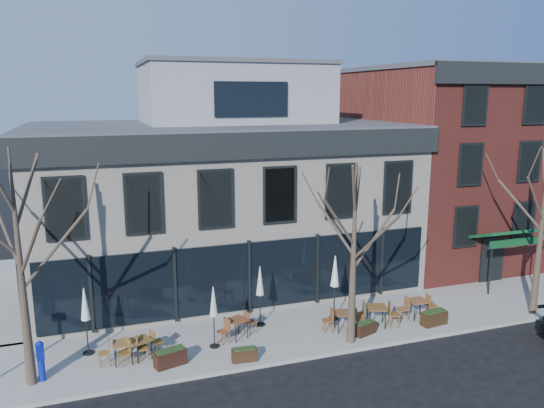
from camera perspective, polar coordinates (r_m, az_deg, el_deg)
name	(u,v)px	position (r m, az deg, el deg)	size (l,w,h in m)	color
ground	(249,316)	(23.94, -2.50, -11.99)	(120.00, 120.00, 0.00)	black
sidewalk_front	(337,324)	(23.15, 6.99, -12.73)	(33.50, 4.70, 0.15)	gray
corner_building	(222,192)	(27.28, -5.45, 1.32)	(18.39, 10.39, 11.10)	silver
red_brick_building	(437,164)	(32.53, 17.34, 4.15)	(8.20, 11.78, 11.18)	maroon
tree_corner	(21,266)	(18.79, -25.41, -6.07)	(3.93, 3.98, 7.92)	#382B21
tree_mid	(354,252)	(20.28, 8.80, -5.13)	(3.50, 3.55, 7.04)	#382B21
tree_right	(542,227)	(25.57, 27.03, -2.24)	(3.72, 3.77, 7.48)	#382B21
call_box	(41,359)	(20.03, -23.62, -15.06)	(0.29, 0.29, 1.47)	#0D1EAC
cafe_set_0	(123,350)	(20.41, -15.69, -14.88)	(1.79, 0.74, 0.94)	brown
cafe_set_1	(141,346)	(20.54, -13.93, -14.64)	(1.78, 1.06, 0.92)	brown
cafe_set_2	(237,326)	(21.52, -3.77, -12.98)	(1.84, 1.09, 0.95)	brown
cafe_set_3	(343,319)	(22.30, 7.68, -12.14)	(1.85, 0.83, 0.95)	brown
cafe_set_4	(376,314)	(22.89, 11.17, -11.50)	(2.01, 1.13, 1.04)	brown
cafe_set_5	(417,307)	(24.03, 15.37, -10.61)	(1.91, 0.81, 1.00)	brown
umbrella_0	(85,308)	(20.88, -19.47, -10.47)	(0.41, 0.41, 2.59)	black
umbrella_1	(214,305)	(20.39, -6.31, -10.72)	(0.39, 0.39, 2.43)	black
umbrella_2	(260,284)	(22.06, -1.30, -8.61)	(0.41, 0.41, 2.56)	black
umbrella_3	(335,275)	(22.76, 6.78, -7.55)	(0.45, 0.45, 2.82)	black
planter_0	(170,357)	(19.91, -10.88, -15.89)	(1.21, 0.74, 0.63)	black
planter_1	(244,354)	(19.93, -3.00, -15.86)	(0.93, 0.44, 0.51)	#311F10
planter_2	(365,328)	(22.17, 9.98, -13.01)	(1.02, 0.67, 0.53)	black
planter_3	(434,318)	(23.66, 17.03, -11.60)	(1.17, 0.58, 0.63)	black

